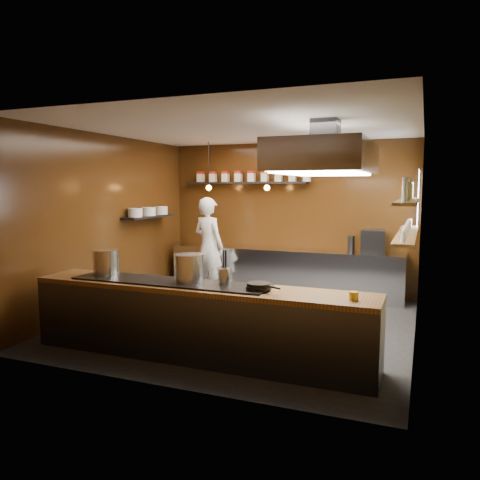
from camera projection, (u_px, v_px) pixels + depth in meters
The scene contains 26 objects.
floor at pixel (244, 323), 7.32m from camera, with size 5.00×5.00×0.00m, color black.
back_wall at pixel (289, 218), 9.46m from camera, with size 5.00×5.00×0.00m, color #331809.
left_wall at pixel (109, 223), 8.06m from camera, with size 5.00×5.00×0.00m, color #331809.
right_wall at pixel (419, 233), 6.23m from camera, with size 5.00×5.00×0.00m, color #434326.
ceiling at pixel (244, 127), 6.98m from camera, with size 5.00×5.00×0.00m, color silver.
window_pane at pixel (418, 200), 7.78m from camera, with size 1.00×1.00×0.00m, color white.
prep_counter at pixel (283, 271), 9.27m from camera, with size 4.60×0.65×0.90m, color silver.
pass_counter at pixel (197, 321), 5.79m from camera, with size 4.40×0.72×0.94m.
tin_shelf at pixel (245, 183), 9.58m from camera, with size 2.60×0.26×0.04m, color black.
plate_shelf at pixel (149, 217), 8.92m from camera, with size 0.30×1.40×0.04m, color black.
bottle_shelf_upper at pixel (408, 201), 6.52m from camera, with size 0.26×2.80×0.04m, color brown.
bottle_shelf_lower at pixel (407, 235), 6.57m from camera, with size 0.26×2.80×0.04m, color brown.
extractor_hood at pixel (325, 157), 6.19m from camera, with size 1.20×2.00×0.72m.
pendant_left at pixel (209, 185), 9.16m from camera, with size 0.10×0.10×0.95m.
pendant_right at pixel (267, 185), 8.72m from camera, with size 0.10×0.10×0.95m.
storage_tins at pixel (252, 176), 9.51m from camera, with size 2.43×0.13×0.22m.
plate_stacks at pixel (149, 211), 8.91m from camera, with size 0.26×1.16×0.16m.
bottles at pixel (409, 191), 6.51m from camera, with size 0.06×2.66×0.24m.
wine_glasses at pixel (407, 229), 6.57m from camera, with size 0.07×2.37×0.13m.
stockpot_large at pixel (106, 262), 6.32m from camera, with size 0.34×0.34×0.33m, color silver.
stockpot_small at pixel (189, 268), 5.84m from camera, with size 0.37×0.37×0.34m, color silver.
utensil_crock at pixel (225, 276), 5.68m from camera, with size 0.15×0.15×0.19m, color silver.
frying_pan at pixel (259, 286), 5.40m from camera, with size 0.45×0.30×0.07m.
butter_jar at pixel (354, 296), 4.96m from camera, with size 0.10×0.10×0.09m, color yellow.
espresso_machine at pixel (373, 242), 8.61m from camera, with size 0.43×0.41×0.43m, color black.
chef at pixel (209, 246), 9.14m from camera, with size 0.70×0.46×1.92m, color silver.
Camera 1 is at (2.56, -6.65, 2.12)m, focal length 35.00 mm.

